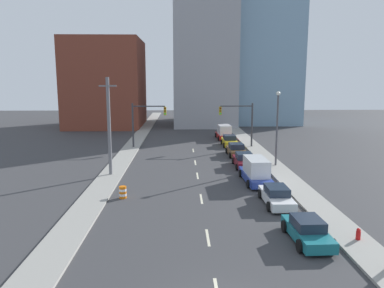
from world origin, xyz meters
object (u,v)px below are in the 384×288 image
(sedan_maroon, at_px, (244,160))
(sedan_brown, at_px, (236,150))
(traffic_signal_left, at_px, (143,119))
(box_truck_blue, at_px, (256,171))
(sedan_teal, at_px, (307,230))
(street_lamp, at_px, (277,123))
(box_truck_red, at_px, (224,132))
(fire_hydrant, at_px, (358,235))
(utility_pole_left_mid, at_px, (109,126))
(traffic_signal_right, at_px, (242,119))
(traffic_barrel, at_px, (123,192))
(sedan_white, at_px, (276,196))
(sedan_yellow, at_px, (229,141))

(sedan_maroon, distance_m, sedan_brown, 5.92)
(traffic_signal_left, height_order, box_truck_blue, traffic_signal_left)
(sedan_teal, xyz_separation_m, sedan_brown, (-0.51, 24.42, 0.04))
(traffic_signal_left, distance_m, street_lamp, 18.92)
(sedan_maroon, relative_size, box_truck_red, 0.86)
(traffic_signal_left, distance_m, fire_hydrant, 33.87)
(sedan_teal, distance_m, box_truck_red, 37.40)
(sedan_teal, relative_size, sedan_brown, 0.95)
(utility_pole_left_mid, bearing_deg, sedan_teal, -47.36)
(traffic_signal_right, distance_m, traffic_barrel, 25.40)
(traffic_barrel, relative_size, sedan_white, 0.20)
(traffic_signal_left, relative_size, sedan_white, 1.26)
(sedan_white, xyz_separation_m, box_truck_blue, (-0.37, 5.95, 0.42))
(sedan_white, relative_size, box_truck_blue, 0.80)
(traffic_barrel, xyz_separation_m, box_truck_red, (11.18, 29.22, 0.56))
(sedan_white, distance_m, sedan_maroon, 12.11)
(traffic_barrel, distance_m, sedan_brown, 19.73)
(sedan_teal, height_order, sedan_maroon, sedan_maroon)
(traffic_signal_left, distance_m, sedan_teal, 32.47)
(fire_hydrant, xyz_separation_m, sedan_maroon, (-3.39, 18.72, 0.26))
(sedan_yellow, xyz_separation_m, box_truck_red, (-0.06, 6.22, 0.34))
(street_lamp, bearing_deg, sedan_white, -103.84)
(traffic_signal_right, bearing_deg, box_truck_blue, -95.07)
(traffic_signal_left, xyz_separation_m, sedan_maroon, (11.74, -11.38, -3.25))
(traffic_signal_left, height_order, traffic_barrel, traffic_signal_left)
(traffic_barrel, height_order, sedan_white, sedan_white)
(sedan_yellow, bearing_deg, sedan_maroon, -91.23)
(fire_hydrant, bearing_deg, traffic_barrel, 150.01)
(traffic_barrel, distance_m, sedan_teal, 14.28)
(traffic_signal_left, relative_size, street_lamp, 0.76)
(sedan_teal, distance_m, sedan_maroon, 18.50)
(fire_hydrant, bearing_deg, sedan_yellow, 96.03)
(utility_pole_left_mid, bearing_deg, traffic_signal_left, 83.65)
(sedan_teal, height_order, sedan_white, sedan_white)
(box_truck_red, bearing_deg, box_truck_blue, -92.37)
(utility_pole_left_mid, relative_size, sedan_teal, 2.10)
(traffic_barrel, height_order, fire_hydrant, traffic_barrel)
(fire_hydrant, bearing_deg, utility_pole_left_mid, 137.54)
(traffic_signal_left, distance_m, traffic_barrel, 21.98)
(sedan_maroon, relative_size, sedan_yellow, 1.04)
(traffic_signal_right, relative_size, traffic_barrel, 6.33)
(traffic_signal_right, height_order, sedan_white, traffic_signal_right)
(street_lamp, xyz_separation_m, sedan_maroon, (-3.38, -0.03, -3.94))
(fire_hydrant, height_order, sedan_brown, sedan_brown)
(street_lamp, height_order, box_truck_red, street_lamp)
(fire_hydrant, distance_m, sedan_maroon, 19.03)
(box_truck_red, bearing_deg, sedan_maroon, -92.43)
(utility_pole_left_mid, xyz_separation_m, box_truck_red, (13.40, 22.27, -3.75))
(street_lamp, relative_size, sedan_white, 1.66)
(sedan_white, bearing_deg, sedan_maroon, 91.72)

